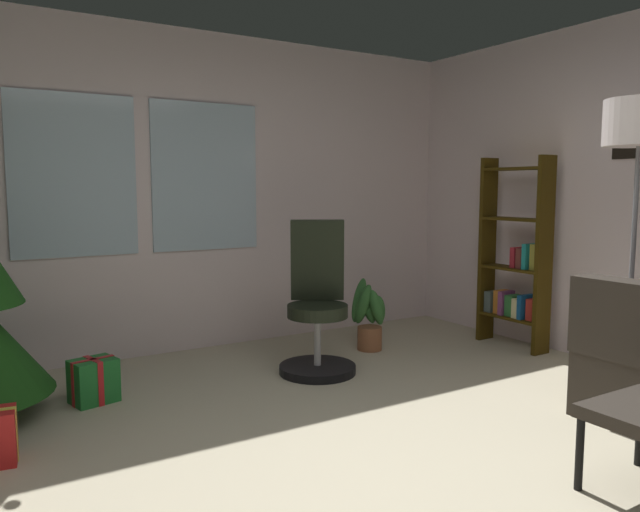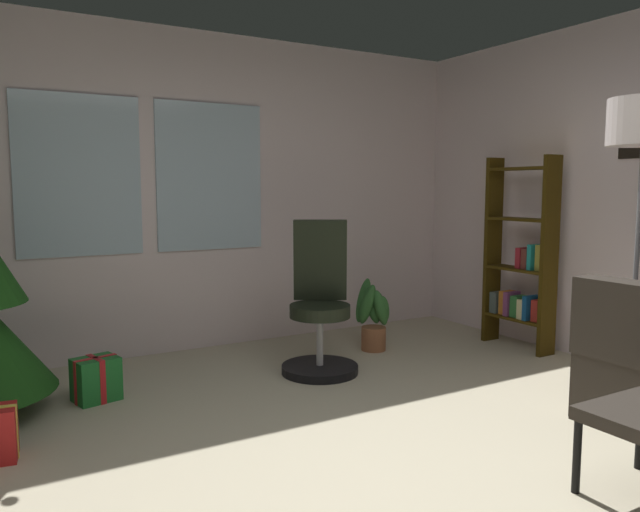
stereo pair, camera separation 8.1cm
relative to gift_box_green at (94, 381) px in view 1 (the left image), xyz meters
The scene contains 7 objects.
ground_plane 2.24m from the gift_box_green, 63.81° to the right, with size 5.12×5.80×0.10m, color beige.
wall_back_with_windows 1.79m from the gift_box_green, 44.23° to the left, with size 5.12×0.12×2.61m.
gift_box_green is the anchor object (origin of this frame).
office_chair 1.59m from the gift_box_green, ahead, with size 0.58×0.59×1.11m.
bookshelf 3.41m from the gift_box_green, ahead, with size 0.18×0.64×1.60m.
floor_lamp 3.67m from the gift_box_green, 31.65° to the right, with size 0.42×0.42×1.88m.
potted_plant 2.27m from the gift_box_green, ahead, with size 0.31×0.36×0.59m.
Camera 1 is at (-1.73, -1.92, 1.35)m, focal length 34.31 mm.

